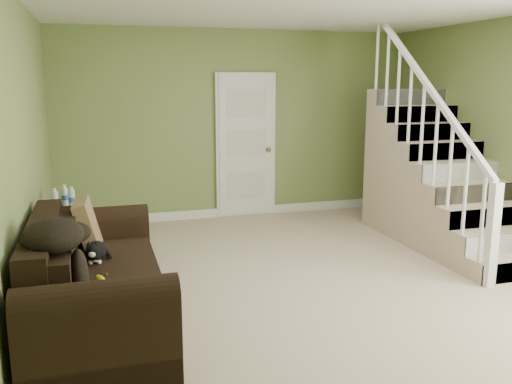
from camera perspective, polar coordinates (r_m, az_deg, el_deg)
floor at (r=5.36m, az=5.75°, el=-9.26°), size 5.00×5.50×0.01m
ceiling at (r=5.06m, az=6.38°, el=19.45°), size 5.00×5.50×0.01m
wall_back at (r=7.65m, az=-1.90°, el=7.08°), size 5.00×0.04×2.60m
wall_left at (r=4.70m, az=-23.44°, el=3.27°), size 0.04×5.50×2.60m
baseboard_back at (r=7.81m, az=-1.78°, el=-2.04°), size 5.00×0.04×0.12m
baseboard_left at (r=5.01m, az=-21.94°, el=-10.87°), size 0.04×5.50×0.12m
door at (r=7.66m, az=-1.07°, el=4.88°), size 0.86×0.12×2.02m
staircase at (r=6.95m, az=18.19°, el=0.55°), size 1.00×2.51×2.82m
sofa at (r=4.42m, az=-16.87°, el=-9.71°), size 0.96×2.22×0.88m
side_table at (r=5.91m, az=-19.26°, el=-4.59°), size 0.66×0.66×0.86m
cat at (r=4.57m, az=-16.46°, el=-6.03°), size 0.21×0.44×0.21m
banana at (r=4.10m, az=-16.00°, el=-8.86°), size 0.11×0.19×0.05m
throw_pillow at (r=4.93m, az=-17.26°, el=-3.46°), size 0.25×0.48×0.48m
throw_blanket at (r=3.80m, az=-20.61°, el=-4.33°), size 0.53×0.61×0.21m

